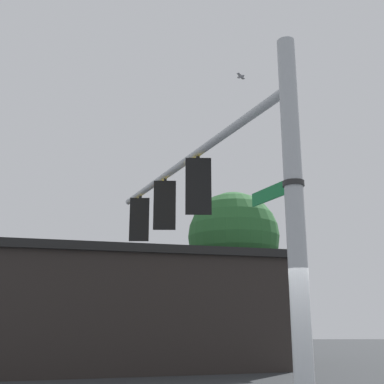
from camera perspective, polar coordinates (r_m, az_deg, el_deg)
signal_pole at (r=7.12m, az=12.14°, el=-4.36°), size 0.28×0.28×6.11m
mast_arm at (r=11.15m, az=-1.16°, el=3.34°), size 3.43×7.62×0.17m
traffic_light_nearest_pole at (r=10.20m, az=0.72°, el=0.47°), size 0.54×0.49×1.31m
traffic_light_mid_inner at (r=11.90m, az=-3.21°, el=-1.72°), size 0.54×0.49×1.31m
traffic_light_mid_outer at (r=13.65m, az=-6.16°, el=-3.35°), size 0.54×0.49×1.31m
street_name_sign at (r=7.50m, az=10.54°, el=0.40°), size 0.62×1.20×0.22m
bird_flying at (r=10.84m, az=5.77°, el=13.38°), size 0.20×0.24×0.07m
storefront_building at (r=20.32m, az=-6.77°, el=-13.61°), size 12.23×10.41×4.33m
tree_by_storefront at (r=20.25m, az=4.92°, el=-5.42°), size 3.78×3.78×6.99m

